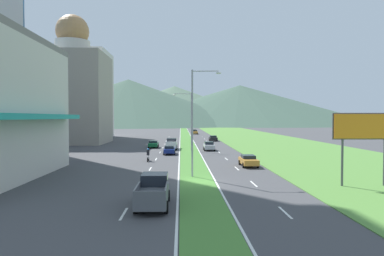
{
  "coord_description": "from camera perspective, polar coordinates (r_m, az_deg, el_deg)",
  "views": [
    {
      "loc": [
        -1.52,
        -32.22,
        6.04
      ],
      "look_at": [
        0.49,
        30.27,
        4.13
      ],
      "focal_mm": 32.64,
      "sensor_mm": 36.0,
      "label": 1
    }
  ],
  "objects": [
    {
      "name": "domed_building",
      "position": [
        86.17,
        -18.86,
        5.62
      ],
      "size": [
        15.35,
        15.35,
        29.79
      ],
      "color": "#9E9384",
      "rests_on": "ground_plane"
    },
    {
      "name": "hill_far_right",
      "position": [
        319.85,
        7.83,
        3.8
      ],
      "size": [
        232.5,
        232.5,
        35.14
      ],
      "primitive_type": "cone",
      "color": "#3D5647",
      "rests_on": "ground_plane"
    },
    {
      "name": "ground_plane",
      "position": [
        32.81,
        0.85,
        -8.86
      ],
      "size": [
        600.0,
        600.0,
        0.0
      ],
      "primitive_type": "plane",
      "color": "#424244"
    },
    {
      "name": "lane_dash_left_8",
      "position": [
        88.8,
        -4.15,
        -2.15
      ],
      "size": [
        0.16,
        2.8,
        0.01
      ],
      "primitive_type": "cube",
      "color": "silver",
      "rests_on": "ground_plane"
    },
    {
      "name": "hill_far_center",
      "position": [
        330.9,
        -2.87,
        3.78
      ],
      "size": [
        197.95,
        197.95,
        35.61
      ],
      "primitive_type": "cone",
      "color": "#516B56",
      "rests_on": "ground_plane"
    },
    {
      "name": "lane_dash_right_10",
      "position": [
        107.97,
        1.67,
        -1.46
      ],
      "size": [
        0.16,
        2.8,
        0.01
      ],
      "primitive_type": "cube",
      "color": "silver",
      "rests_on": "ground_plane"
    },
    {
      "name": "lane_dash_right_2",
      "position": [
        32.55,
        10.05,
        -8.97
      ],
      "size": [
        0.16,
        2.8,
        0.01
      ],
      "primitive_type": "cube",
      "color": "silver",
      "rests_on": "ground_plane"
    },
    {
      "name": "lane_dash_right_3",
      "position": [
        41.8,
        7.34,
        -6.57
      ],
      "size": [
        0.16,
        2.8,
        0.01
      ],
      "primitive_type": "cube",
      "color": "silver",
      "rests_on": "ground_plane"
    },
    {
      "name": "street_lamp_near",
      "position": [
        35.11,
        0.51,
        1.92
      ],
      "size": [
        3.01,
        0.41,
        10.84
      ],
      "color": "#99999E",
      "rests_on": "ground_plane"
    },
    {
      "name": "lane_dash_left_9",
      "position": [
        98.31,
        -3.93,
        -1.78
      ],
      "size": [
        0.16,
        2.8,
        0.01
      ],
      "primitive_type": "cube",
      "color": "silver",
      "rests_on": "ground_plane"
    },
    {
      "name": "street_lamp_mid",
      "position": [
        62.64,
        -0.42,
        1.69
      ],
      "size": [
        3.4,
        0.51,
        10.42
      ],
      "color": "#99999E",
      "rests_on": "ground_plane"
    },
    {
      "name": "lane_dash_right_8",
      "position": [
        88.97,
        2.43,
        -2.14
      ],
      "size": [
        0.16,
        2.8,
        0.01
      ],
      "primitive_type": "cube",
      "color": "silver",
      "rests_on": "ground_plane"
    },
    {
      "name": "car_1",
      "position": [
        57.38,
        -3.71,
        -3.57
      ],
      "size": [
        1.89,
        4.32,
        1.39
      ],
      "rotation": [
        0.0,
        0.0,
        1.57
      ],
      "color": "navy",
      "rests_on": "ground_plane"
    },
    {
      "name": "lane_dash_left_10",
      "position": [
        107.83,
        -3.75,
        -1.46
      ],
      "size": [
        0.16,
        2.8,
        0.01
      ],
      "primitive_type": "cube",
      "color": "silver",
      "rests_on": "ground_plane"
    },
    {
      "name": "car_2",
      "position": [
        69.75,
        -6.32,
        -2.62
      ],
      "size": [
        1.96,
        4.23,
        1.43
      ],
      "rotation": [
        0.0,
        0.0,
        1.57
      ],
      "color": "#0C5128",
      "rests_on": "ground_plane"
    },
    {
      "name": "lane_dash_right_6",
      "position": [
        70.02,
        3.59,
        -3.2
      ],
      "size": [
        0.16,
        2.8,
        0.01
      ],
      "primitive_type": "cube",
      "color": "silver",
      "rests_on": "ground_plane"
    },
    {
      "name": "lane_dash_left_6",
      "position": [
        69.8,
        -4.79,
        -3.22
      ],
      "size": [
        0.16,
        2.8,
        0.01
      ],
      "primitive_type": "cube",
      "color": "silver",
      "rests_on": "ground_plane"
    },
    {
      "name": "lane_dash_left_7",
      "position": [
        79.29,
        -4.43,
        -2.62
      ],
      "size": [
        0.16,
        2.8,
        0.01
      ],
      "primitive_type": "cube",
      "color": "silver",
      "rests_on": "ground_plane"
    },
    {
      "name": "lane_dash_right_7",
      "position": [
        79.49,
        2.94,
        -2.61
      ],
      "size": [
        0.16,
        2.8,
        0.01
      ],
      "primitive_type": "cube",
      "color": "silver",
      "rests_on": "ground_plane"
    },
    {
      "name": "lane_dash_left_2",
      "position": [
        32.07,
        -8.33,
        -9.12
      ],
      "size": [
        0.16,
        2.8,
        0.01
      ],
      "primitive_type": "cube",
      "color": "silver",
      "rests_on": "ground_plane"
    },
    {
      "name": "hill_far_left",
      "position": [
        286.53,
        -10.34,
        4.18
      ],
      "size": [
        203.96,
        203.96,
        36.64
      ],
      "primitive_type": "cone",
      "color": "#3D5647",
      "rests_on": "ground_plane"
    },
    {
      "name": "lane_dash_right_5",
      "position": [
        60.57,
        4.45,
        -3.98
      ],
      "size": [
        0.16,
        2.8,
        0.01
      ],
      "primitive_type": "cube",
      "color": "silver",
      "rests_on": "ground_plane"
    },
    {
      "name": "lane_dash_right_4",
      "position": [
        51.16,
        5.62,
        -5.04
      ],
      "size": [
        0.16,
        2.8,
        0.01
      ],
      "primitive_type": "cube",
      "color": "silver",
      "rests_on": "ground_plane"
    },
    {
      "name": "lane_dash_left_1",
      "position": [
        22.86,
        -11.1,
        -13.6
      ],
      "size": [
        0.16,
        2.8,
        0.01
      ],
      "primitive_type": "cube",
      "color": "silver",
      "rests_on": "ground_plane"
    },
    {
      "name": "motorcycle_rider",
      "position": [
        48.48,
        -7.18,
        -4.54
      ],
      "size": [
        0.36,
        2.0,
        1.8
      ],
      "rotation": [
        0.0,
        0.0,
        1.57
      ],
      "color": "black",
      "rests_on": "ground_plane"
    },
    {
      "name": "grass_verge_right",
      "position": [
        95.02,
        11.63,
        -1.92
      ],
      "size": [
        24.0,
        240.0,
        0.06
      ],
      "primitive_type": "cube",
      "color": "#518438",
      "rests_on": "ground_plane"
    },
    {
      "name": "edge_line_median_right",
      "position": [
        92.47,
        0.19,
        -1.99
      ],
      "size": [
        0.16,
        240.0,
        0.01
      ],
      "primitive_type": "cube",
      "color": "silver",
      "rests_on": "ground_plane"
    },
    {
      "name": "edge_line_median_left",
      "position": [
        92.41,
        -1.98,
        -2.0
      ],
      "size": [
        0.16,
        240.0,
        0.01
      ],
      "primitive_type": "cube",
      "color": "silver",
      "rests_on": "ground_plane"
    },
    {
      "name": "billboard_roadside",
      "position": [
        33.81,
        26.3,
        -0.3
      ],
      "size": [
        5.55,
        0.28,
        6.44
      ],
      "color": "#4C4C51",
      "rests_on": "ground_plane"
    },
    {
      "name": "lane_dash_left_3",
      "position": [
        41.43,
        -6.83,
        -6.64
      ],
      "size": [
        0.16,
        2.8,
        0.01
      ],
      "primitive_type": "cube",
      "color": "silver",
      "rests_on": "ground_plane"
    },
    {
      "name": "lane_dash_right_9",
      "position": [
        98.47,
        2.01,
        -1.77
      ],
      "size": [
        0.16,
        2.8,
        0.01
      ],
      "primitive_type": "cube",
      "color": "silver",
      "rests_on": "ground_plane"
    },
    {
      "name": "pickup_truck_1",
      "position": [
        24.35,
        -6.34,
        -10.26
      ],
      "size": [
        2.18,
        5.4,
        2.0
      ],
      "rotation": [
        0.0,
        0.0,
        1.57
      ],
      "color": "#515459",
      "rests_on": "ground_plane"
    },
    {
      "name": "car_4",
      "position": [
        63.99,
        2.8,
        -2.95
      ],
      "size": [
        1.96,
        4.29,
        1.59
      ],
      "rotation": [
        0.0,
        0.0,
        -1.57
      ],
      "color": "#B2B2B7",
      "rests_on": "ground_plane"
    },
    {
      "name": "car_0",
      "position": [
        89.39,
        3.48,
        -1.66
      ],
      "size": [
        2.02,
        4.58,
        1.39
      ],
      "rotation": [
        0.0,
        0.0,
        -1.57
      ],
      "color": "black",
      "rests_on": "ground_plane"
    },
    {
      "name": "car_3",
      "position": [
        125.62,
        0.49,
        -0.66
      ],
      "size": [
        1.93,
        4.25,
        1.47
      ],
      "rotation": [
        0.0,
        0.0,
        -1.57
      ],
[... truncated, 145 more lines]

